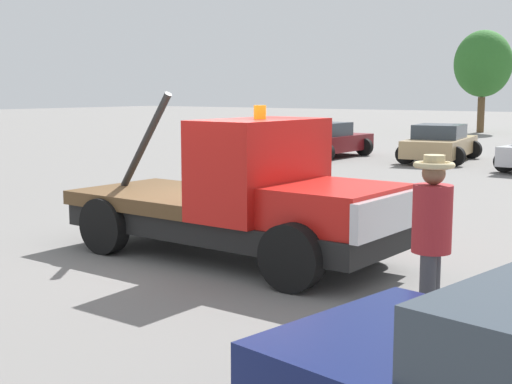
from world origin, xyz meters
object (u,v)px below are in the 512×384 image
at_px(tree_left, 483,64).
at_px(parked_car_maroon, 324,140).
at_px(parked_car_tan, 440,143).
at_px(tow_truck, 246,200).
at_px(person_near_truck, 432,230).

bearing_deg(tree_left, parked_car_maroon, -87.91).
xyz_separation_m(parked_car_maroon, parked_car_tan, (4.18, 1.12, -0.00)).
distance_m(parked_car_maroon, parked_car_tan, 4.33).
bearing_deg(tow_truck, tree_left, 104.64).
distance_m(person_near_truck, tree_left, 38.55).
bearing_deg(tree_left, tow_truck, -76.55).
xyz_separation_m(person_near_truck, parked_car_tan, (-6.99, 17.79, -0.46)).
bearing_deg(tree_left, parked_car_tan, -75.33).
xyz_separation_m(tow_truck, person_near_truck, (3.52, -1.52, 0.20)).
xyz_separation_m(tow_truck, parked_car_tan, (-3.47, 16.26, -0.26)).
bearing_deg(parked_car_maroon, parked_car_tan, -75.13).
bearing_deg(parked_car_maroon, tow_truck, -153.32).
bearing_deg(parked_car_tan, tree_left, 5.46).
bearing_deg(person_near_truck, parked_car_maroon, 113.51).
height_order(parked_car_maroon, parked_car_tan, same).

